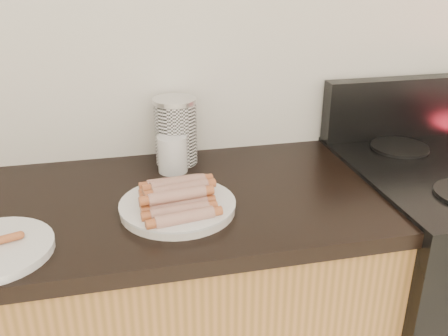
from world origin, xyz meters
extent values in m
cube|color=silver|center=(0.00, 2.00, 1.30)|extent=(4.00, 0.04, 2.60)
cube|color=black|center=(0.78, 1.96, 1.01)|extent=(0.76, 0.06, 0.20)
cylinder|color=black|center=(0.61, 1.84, 0.92)|extent=(0.18, 0.18, 0.01)
cylinder|color=white|center=(-0.13, 1.61, 0.91)|extent=(0.31, 0.31, 0.02)
cylinder|color=#A02A1E|center=(-0.13, 1.51, 0.93)|extent=(0.14, 0.05, 0.03)
cylinder|color=#A02A1E|center=(-0.13, 1.55, 0.93)|extent=(0.14, 0.05, 0.03)
cylinder|color=#A02A1E|center=(-0.13, 1.58, 0.93)|extent=(0.14, 0.05, 0.03)
cylinder|color=#A02A1E|center=(-0.13, 1.61, 0.93)|extent=(0.14, 0.05, 0.03)
cylinder|color=#A02A1E|center=(-0.13, 1.64, 0.93)|extent=(0.14, 0.05, 0.03)
cylinder|color=#A02A1E|center=(-0.13, 1.68, 0.93)|extent=(0.14, 0.05, 0.03)
cylinder|color=#A02A1E|center=(-0.13, 1.71, 0.93)|extent=(0.14, 0.05, 0.03)
cylinder|color=#A02A1E|center=(-0.13, 1.58, 0.96)|extent=(0.14, 0.05, 0.03)
cylinder|color=#A02A1E|center=(-0.13, 1.61, 0.96)|extent=(0.14, 0.05, 0.03)
cylinder|color=#A02A1E|center=(-0.13, 1.64, 0.96)|extent=(0.14, 0.05, 0.03)
cylinder|color=silver|center=(-0.09, 1.92, 0.99)|extent=(0.12, 0.12, 0.19)
cylinder|color=silver|center=(-0.09, 1.92, 1.09)|extent=(0.13, 0.13, 0.01)
cylinder|color=white|center=(-0.11, 1.86, 0.95)|extent=(0.11, 0.11, 0.11)
camera|label=1|loc=(-0.26, 0.53, 1.49)|focal=40.00mm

